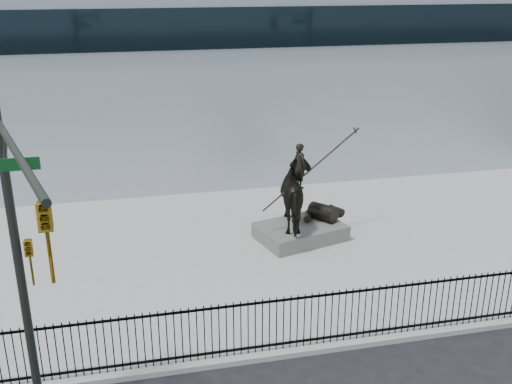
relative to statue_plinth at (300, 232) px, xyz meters
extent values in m
plane|color=black|center=(-1.06, -7.50, -0.42)|extent=(120.00, 120.00, 0.00)
cube|color=gray|center=(-1.06, -0.50, -0.35)|extent=(30.00, 12.00, 0.15)
cube|color=#B7BEC7|center=(-1.06, 12.50, 4.08)|extent=(44.00, 14.00, 9.00)
cube|color=black|center=(-1.06, -6.25, -0.12)|extent=(22.00, 0.05, 0.05)
cube|color=black|center=(-1.06, -6.25, 1.13)|extent=(22.00, 0.05, 0.05)
cube|color=black|center=(-1.06, -6.25, 0.48)|extent=(22.00, 0.03, 1.50)
cube|color=#57544F|center=(0.00, 0.00, 0.00)|extent=(3.32, 2.69, 0.54)
imported|color=black|center=(0.00, 0.00, 1.43)|extent=(2.50, 2.73, 2.31)
imported|color=black|center=(-0.09, -0.02, 2.48)|extent=(0.51, 0.65, 1.56)
cylinder|color=black|center=(0.31, 0.08, 2.24)|extent=(3.59, 1.04, 2.35)
cylinder|color=#232721|center=(-8.06, -7.30, 3.08)|extent=(0.18, 0.18, 7.00)
cylinder|color=#232721|center=(-7.46, -9.42, 6.18)|extent=(1.47, 4.84, 0.12)
imported|color=#A67512|center=(-6.86, -11.55, 5.55)|extent=(0.18, 0.22, 1.10)
imported|color=#A67512|center=(-7.84, -7.30, 3.28)|extent=(0.16, 0.20, 1.00)
cube|color=#0C3F19|center=(-7.70, -8.50, 5.68)|extent=(0.90, 0.03, 0.22)
camera|label=1|loc=(-5.86, -18.59, 8.67)|focal=42.00mm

